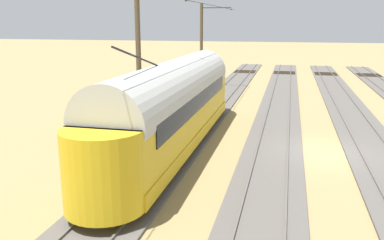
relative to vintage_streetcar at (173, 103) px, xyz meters
name	(u,v)px	position (x,y,z in m)	size (l,w,h in m)	color
ground_plane	(324,153)	(-7.10, -0.99, -2.26)	(220.00, 220.00, 0.00)	#937F51
track_adjacent_siding	(376,154)	(-9.47, -1.30, -2.21)	(2.80, 80.00, 0.18)	#56514C
track_third_siding	(273,147)	(-4.74, -1.30, -2.21)	(2.80, 80.00, 0.18)	#56514C
track_outer_siding	(181,140)	(0.00, -1.30, -2.21)	(2.80, 80.00, 0.18)	#56514C
vintage_streetcar	(173,103)	(0.00, 0.00, 0.00)	(2.65, 17.86, 5.18)	gold
catenary_pole_foreground	(202,45)	(2.59, -18.60, 1.75)	(2.88, 0.28, 7.69)	#4C3D28
catenary_pole_mid_near	(140,61)	(2.59, -2.52, 1.75)	(2.88, 0.28, 7.69)	#4C3D28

